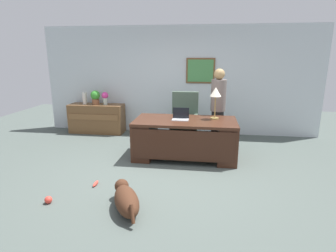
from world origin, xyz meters
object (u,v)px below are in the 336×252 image
Objects in this scene: person_standing at (218,108)px; desk_lamp at (216,94)px; potted_plant at (95,97)px; credenza at (97,118)px; vase_empty at (85,98)px; dog_toy_ball at (48,200)px; dog_lying at (126,199)px; desk at (185,137)px; armchair at (184,121)px; dog_toy_bone at (96,184)px; vase_with_flowers at (105,97)px; laptop at (181,117)px.

person_standing is 2.74× the size of desk_lamp.
credenza is at bearing -19.46° from potted_plant.
dog_toy_ball is at bearing -74.01° from vase_empty.
desk_lamp is 1.74× the size of potted_plant.
potted_plant is (-1.83, 3.55, 0.79)m from dog_lying.
dog_toy_ball is (-1.72, -2.01, -0.37)m from desk.
potted_plant reaches higher than credenza.
dog_toy_bone is at bearing -116.85° from armchair.
dog_toy_bone is at bearing 54.86° from dog_toy_ball.
desk is 1.69× the size of armchair.
armchair is at bearing 63.15° from dog_toy_bone.
vase_with_flowers is at bearing 165.11° from armchair.
person_standing is 5.36× the size of laptop.
person_standing is at bearing 49.41° from dog_toy_ball.
laptop is at bearing 76.12° from dog_lying.
dog_toy_bone is (0.43, 0.61, -0.03)m from dog_toy_ball.
vase_empty is (-0.55, 0.00, -0.04)m from vase_with_flowers.
armchair is 2.73m from vase_empty.
desk is at bearing -29.32° from laptop.
armchair is at bearing 80.21° from dog_lying.
credenza is 0.62m from vase_with_flowers.
armchair is 3.25× the size of potted_plant.
dog_toy_ball is 0.75m from dog_toy_bone.
desk is 2.71m from vase_with_flowers.
dog_lying is (1.83, -3.55, -0.22)m from credenza.
vase_with_flowers is (-2.09, 0.56, 0.43)m from armchair.
vase_with_flowers is 3.14× the size of dog_toy_ball.
person_standing is (0.64, 0.75, 0.47)m from desk.
vase_empty is at bearing 105.99° from dog_toy_ball.
desk is 0.42m from laptop.
desk_lamp is 3.41m from dog_toy_ball.
potted_plant is at bearing 166.68° from armchair.
vase_with_flowers reaches higher than dog_toy_ball.
person_standing is at bearing 81.89° from desk_lamp.
laptop reaches higher than dog_toy_bone.
desk is 19.14× the size of dog_toy_ball.
credenza is at bearing -0.27° from vase_empty.
desk is 3.16× the size of desk_lamp.
dog_toy_bone is (-1.94, -2.15, -0.86)m from person_standing.
vase_with_flowers reaches higher than desk.
desk_lamp is 3.58m from vase_empty.
potted_plant is at bearing 111.43° from dog_toy_bone.
person_standing is at bearing -15.42° from vase_with_flowers.
laptop reaches higher than dog_lying.
armchair is 3.78× the size of vase_empty.
potted_plant is (-0.26, 0.00, 0.00)m from vase_with_flowers.
desk_lamp reaches higher than vase_with_flowers.
credenza is at bearing 156.20° from desk_lamp.
person_standing is 5.53× the size of vase_empty.
potted_plant is at bearing 156.21° from desk_lamp.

